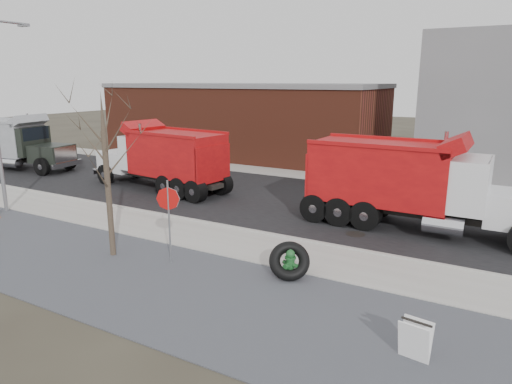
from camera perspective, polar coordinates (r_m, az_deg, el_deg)
The scene contains 15 objects.
ground at distance 15.50m, azimuth -2.01°, elevation -6.95°, with size 120.00×120.00×0.00m, color #383328.
gravel_verge at distance 12.88m, azimuth -10.30°, elevation -11.61°, with size 60.00×5.00×0.03m, color slate.
sidewalk at distance 15.69m, azimuth -1.54°, elevation -6.57°, with size 60.00×2.50×0.06m, color #9E9B93.
curb at distance 16.74m, azimuth 0.75°, elevation -5.13°, with size 60.00×0.15×0.11m, color #9E9B93.
road at distance 20.87m, azimuth 7.01°, elevation -1.51°, with size 60.00×9.40×0.02m, color black.
far_sidewalk at distance 26.09m, azimuth 11.81°, elevation 1.44°, with size 60.00×2.00×0.06m, color #9E9B93.
building_brick at distance 34.33m, azimuth -1.58°, elevation 9.08°, with size 20.20×8.20×5.30m.
bare_tree at distance 14.70m, azimuth -18.32°, elevation 4.52°, with size 3.20×3.20×5.20m.
fire_hydrant at distance 13.08m, azimuth 4.28°, elevation -9.14°, with size 0.50×0.49×0.88m.
truck_tire at distance 13.09m, azimuth 4.20°, elevation -8.60°, with size 1.47×1.39×1.10m.
stop_sign at distance 13.90m, azimuth -10.88°, elevation -1.87°, with size 0.66×0.31×2.62m.
sandwich_board at distance 10.06m, azimuth 19.25°, elevation -17.09°, with size 0.66×0.47×0.85m.
dump_truck_red_a at distance 17.90m, azimuth 18.93°, elevation 1.30°, with size 9.02×2.60×3.63m.
dump_truck_red_b at distance 23.65m, azimuth -11.57°, elevation 4.40°, with size 8.13×3.22×3.40m.
dump_truck_grey at distance 32.53m, azimuth -27.99°, elevation 5.60°, with size 7.67×3.15×3.41m.
Camera 1 is at (7.56, -12.36, 5.50)m, focal length 32.00 mm.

